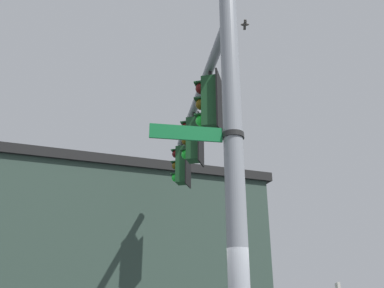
{
  "coord_description": "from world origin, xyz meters",
  "views": [
    {
      "loc": [
        -5.47,
        -0.79,
        1.81
      ],
      "look_at": [
        3.32,
        1.48,
        5.41
      ],
      "focal_mm": 37.88,
      "sensor_mm": 36.0,
      "label": 1
    }
  ],
  "objects_px": {
    "traffic_light_mid_outer": "(182,165)",
    "bird_flying": "(245,24)",
    "street_name_sign": "(212,135)",
    "traffic_light_nearest_pole": "(210,103)",
    "traffic_light_mid_inner": "(193,140)"
  },
  "relations": [
    {
      "from": "traffic_light_mid_outer",
      "to": "bird_flying",
      "type": "distance_m",
      "value": 4.25
    },
    {
      "from": "traffic_light_mid_outer",
      "to": "street_name_sign",
      "type": "xyz_separation_m",
      "value": [
        -4.95,
        -1.88,
        -1.3
      ]
    },
    {
      "from": "street_name_sign",
      "to": "bird_flying",
      "type": "distance_m",
      "value": 6.19
    },
    {
      "from": "traffic_light_nearest_pole",
      "to": "street_name_sign",
      "type": "distance_m",
      "value": 2.0
    },
    {
      "from": "traffic_light_nearest_pole",
      "to": "traffic_light_mid_inner",
      "type": "relative_size",
      "value": 1.0
    },
    {
      "from": "traffic_light_mid_inner",
      "to": "bird_flying",
      "type": "height_order",
      "value": "bird_flying"
    },
    {
      "from": "street_name_sign",
      "to": "traffic_light_nearest_pole",
      "type": "bearing_deg",
      "value": 12.58
    },
    {
      "from": "traffic_light_mid_inner",
      "to": "traffic_light_mid_outer",
      "type": "relative_size",
      "value": 1.0
    },
    {
      "from": "traffic_light_mid_inner",
      "to": "street_name_sign",
      "type": "distance_m",
      "value": 3.64
    },
    {
      "from": "bird_flying",
      "to": "traffic_light_nearest_pole",
      "type": "bearing_deg",
      "value": 167.13
    },
    {
      "from": "traffic_light_nearest_pole",
      "to": "bird_flying",
      "type": "distance_m",
      "value": 4.3
    },
    {
      "from": "traffic_light_nearest_pole",
      "to": "traffic_light_mid_outer",
      "type": "xyz_separation_m",
      "value": [
        3.46,
        1.55,
        0.0
      ]
    },
    {
      "from": "traffic_light_nearest_pole",
      "to": "traffic_light_mid_inner",
      "type": "bearing_deg",
      "value": 24.05
    },
    {
      "from": "traffic_light_mid_inner",
      "to": "traffic_light_mid_outer",
      "type": "xyz_separation_m",
      "value": [
        1.73,
        0.77,
        0.0
      ]
    },
    {
      "from": "traffic_light_nearest_pole",
      "to": "traffic_light_mid_inner",
      "type": "distance_m",
      "value": 1.9
    }
  ]
}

